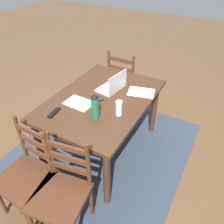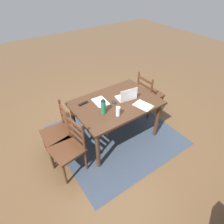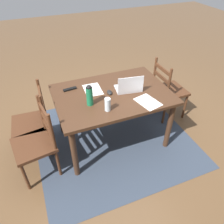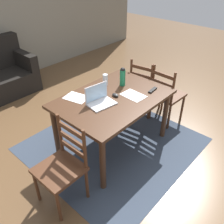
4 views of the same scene
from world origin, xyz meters
name	(u,v)px [view 1 (image 1 of 4)]	position (x,y,z in m)	size (l,w,h in m)	color
ground_plane	(103,148)	(0.00, 0.00, 0.00)	(14.00, 14.00, 0.00)	brown
area_rug	(103,148)	(0.00, 0.00, 0.00)	(2.13, 2.04, 0.01)	#333D4C
dining_table	(102,105)	(0.00, 0.00, 0.68)	(1.43, 1.00, 0.78)	#422819
chair_right_near	(28,174)	(1.01, -0.20, 0.46)	(0.46, 0.46, 0.95)	#4C2B19
chair_left_near	(125,80)	(-1.01, -0.20, 0.46)	(0.44, 0.44, 0.95)	#4C2B19
chair_right_far	(62,193)	(1.01, 0.19, 0.46)	(0.50, 0.50, 0.95)	#4C2B19
laptop	(113,85)	(-0.21, 0.03, 0.84)	(0.35, 0.27, 0.23)	silver
water_bottle	(95,106)	(0.33, 0.12, 0.91)	(0.08, 0.08, 0.26)	#197247
drinking_glass	(119,108)	(0.18, 0.30, 0.86)	(0.07, 0.07, 0.16)	silver
computer_mouse	(100,98)	(0.04, -0.01, 0.80)	(0.06, 0.10, 0.03)	black
tv_remote	(54,113)	(0.47, -0.27, 0.79)	(0.04, 0.17, 0.02)	black
paper_stack_left	(141,92)	(-0.32, 0.33, 0.78)	(0.21, 0.30, 0.00)	white
paper_stack_right	(79,103)	(0.20, -0.16, 0.78)	(0.21, 0.30, 0.00)	white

